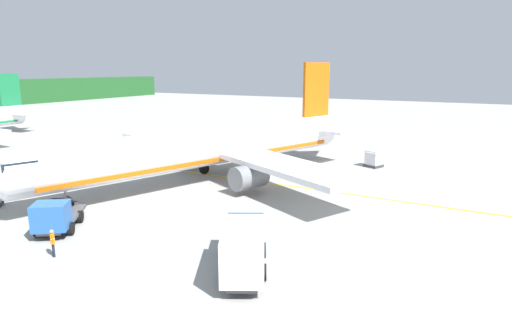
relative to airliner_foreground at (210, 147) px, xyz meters
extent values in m
cube|color=#999993|center=(2.15, 30.51, -3.49)|extent=(240.00, 320.00, 0.20)
cylinder|color=white|center=(-0.53, 0.20, 0.11)|extent=(35.06, 16.12, 3.80)
cone|color=white|center=(17.83, -6.64, 0.51)|extent=(4.13, 4.14, 3.23)
cube|color=#192333|center=(-16.46, 6.13, 0.96)|extent=(3.38, 3.86, 0.60)
cube|color=white|center=(-1.85, -9.06, -0.56)|extent=(11.42, 16.46, 0.50)
cylinder|color=slate|center=(-2.58, -5.87, -1.76)|extent=(3.77, 3.18, 2.20)
cube|color=white|center=(4.53, 8.07, -0.56)|extent=(8.63, 16.69, 0.50)
cylinder|color=slate|center=(1.89, 6.13, -1.76)|extent=(3.77, 3.18, 2.20)
cube|color=#D8590C|center=(14.93, -5.56, 5.26)|extent=(4.25, 1.87, 6.50)
cube|color=white|center=(14.93, -5.56, 0.51)|extent=(6.63, 10.86, 0.24)
cube|color=#D8590C|center=(-0.53, 0.20, -0.94)|extent=(31.62, 14.69, 0.36)
cylinder|color=black|center=(-13.35, 4.97, -2.84)|extent=(1.15, 0.71, 1.10)
cylinder|color=gray|center=(-13.35, 4.97, -2.04)|extent=(0.20, 0.20, 0.50)
cylinder|color=black|center=(-0.03, -2.76, -2.84)|extent=(1.15, 0.71, 1.10)
cylinder|color=gray|center=(-0.03, -2.76, -2.04)|extent=(0.20, 0.20, 0.50)
cylinder|color=black|center=(1.78, 2.11, -2.84)|extent=(1.15, 0.71, 1.10)
cylinder|color=gray|center=(1.78, 2.11, -2.04)|extent=(0.20, 0.20, 0.50)
cone|color=silver|center=(14.15, 50.68, 0.00)|extent=(2.95, 2.97, 2.80)
cube|color=#19723F|center=(11.47, 50.51, 4.12)|extent=(3.83, 0.55, 5.64)
cube|color=silver|center=(11.47, 50.51, 0.00)|extent=(3.34, 9.18, 0.21)
cube|color=#2659A5|center=(-13.93, -11.98, -1.89)|extent=(2.62, 2.79, 1.80)
cube|color=#192333|center=(-13.18, -11.59, -1.53)|extent=(0.93, 1.67, 0.94)
cube|color=white|center=(-16.73, -13.46, -1.63)|extent=(5.03, 4.05, 2.33)
cube|color=#262628|center=(-15.93, -13.04, -2.87)|extent=(6.31, 4.31, 0.16)
cylinder|color=black|center=(-14.71, -11.15, -2.94)|extent=(0.93, 0.67, 0.90)
cylinder|color=black|center=(-13.68, -13.10, -2.94)|extent=(0.93, 0.67, 0.90)
cylinder|color=black|center=(-17.24, -12.48, -2.94)|extent=(0.93, 0.67, 0.90)
cylinder|color=black|center=(-16.22, -14.43, -2.94)|extent=(0.93, 0.67, 0.90)
cube|color=#2659A5|center=(-17.70, 0.83, -1.89)|extent=(2.75, 2.84, 1.80)
cube|color=#192333|center=(-18.39, 0.33, -1.53)|extent=(1.15, 1.54, 0.94)
cube|color=#4C4C51|center=(-15.49, 2.45, -2.67)|extent=(4.26, 3.94, 0.24)
cube|color=#2D2D33|center=(-15.17, 2.68, -1.69)|extent=(3.59, 2.96, 1.62)
cube|color=#262628|center=(-16.22, 1.91, -2.87)|extent=(5.32, 4.47, 0.16)
cylinder|color=black|center=(-16.81, 0.12, -2.94)|extent=(0.89, 0.76, 0.90)
cylinder|color=black|center=(-18.11, 1.90, -2.94)|extent=(0.89, 0.76, 0.90)
cylinder|color=black|center=(-14.84, 1.56, -2.94)|extent=(0.89, 0.76, 0.90)
cylinder|color=black|center=(-16.14, 3.33, -2.94)|extent=(0.89, 0.76, 0.90)
cube|color=#333338|center=(13.87, -13.23, -3.24)|extent=(2.22, 2.22, 0.30)
cube|color=silver|center=(13.87, -13.23, -2.27)|extent=(1.96, 1.96, 1.65)
cube|color=silver|center=(13.38, -13.03, -1.59)|extent=(1.15, 1.64, 0.56)
cylinder|color=#191E33|center=(-19.62, -1.80, -2.97)|extent=(0.14, 0.14, 0.85)
cylinder|color=#191E33|center=(-19.71, -1.95, -2.97)|extent=(0.14, 0.14, 0.85)
cube|color=orange|center=(-19.66, -1.88, -2.22)|extent=(0.41, 0.49, 0.64)
cube|color=silver|center=(-19.66, -1.88, -2.19)|extent=(0.43, 0.50, 0.06)
sphere|color=tan|center=(-19.66, -1.88, -1.79)|extent=(0.23, 0.23, 0.23)
cylinder|color=orange|center=(-19.53, -1.64, -2.19)|extent=(0.09, 0.09, 0.61)
cylinder|color=orange|center=(-19.80, -2.11, -2.19)|extent=(0.09, 0.09, 0.61)
cube|color=yellow|center=(1.70, -4.80, -3.39)|extent=(0.30, 60.00, 0.01)
camera|label=1|loc=(-35.04, -24.10, 7.78)|focal=29.93mm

